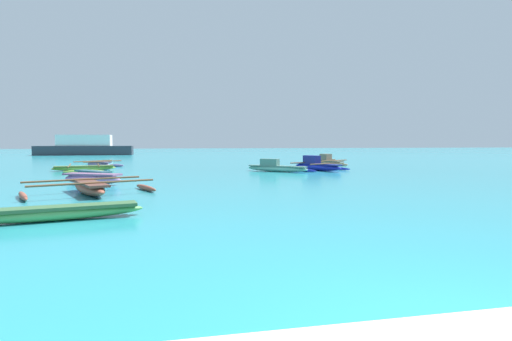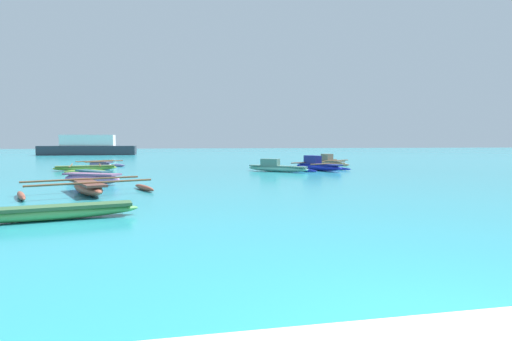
{
  "view_description": "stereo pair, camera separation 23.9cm",
  "coord_description": "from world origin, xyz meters",
  "px_view_note": "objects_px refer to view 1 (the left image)",
  "views": [
    {
      "loc": [
        -2.75,
        -2.4,
        1.82
      ],
      "look_at": [
        1.78,
        19.41,
        0.25
      ],
      "focal_mm": 28.0,
      "sensor_mm": 36.0,
      "label": 1
    },
    {
      "loc": [
        -2.52,
        -2.45,
        1.82
      ],
      "look_at": [
        1.78,
        19.41,
        0.25
      ],
      "focal_mm": 28.0,
      "sensor_mm": 36.0,
      "label": 2
    }
  ],
  "objects_px": {
    "moored_boat_7": "(84,168)",
    "moored_boat_0": "(89,188)",
    "moored_boat_3": "(316,166)",
    "moored_boat_5": "(51,213)",
    "moored_boat_4": "(328,162)",
    "distant_ferry": "(85,147)",
    "moored_boat_2": "(98,164)",
    "moored_boat_6": "(92,178)",
    "moored_boat_1": "(93,173)",
    "moored_boat_8": "(276,167)"
  },
  "relations": [
    {
      "from": "moored_boat_2",
      "to": "moored_boat_4",
      "type": "bearing_deg",
      "value": 38.17
    },
    {
      "from": "moored_boat_5",
      "to": "moored_boat_8",
      "type": "relative_size",
      "value": 1.21
    },
    {
      "from": "moored_boat_4",
      "to": "distant_ferry",
      "type": "bearing_deg",
      "value": -173.28
    },
    {
      "from": "moored_boat_3",
      "to": "distant_ferry",
      "type": "distance_m",
      "value": 42.64
    },
    {
      "from": "moored_boat_2",
      "to": "moored_boat_7",
      "type": "height_order",
      "value": "moored_boat_2"
    },
    {
      "from": "moored_boat_3",
      "to": "moored_boat_4",
      "type": "height_order",
      "value": "moored_boat_3"
    },
    {
      "from": "distant_ferry",
      "to": "moored_boat_2",
      "type": "bearing_deg",
      "value": -76.96
    },
    {
      "from": "moored_boat_5",
      "to": "moored_boat_0",
      "type": "bearing_deg",
      "value": 78.78
    },
    {
      "from": "moored_boat_0",
      "to": "moored_boat_7",
      "type": "xyz_separation_m",
      "value": [
        -2.73,
        12.54,
        -0.06
      ]
    },
    {
      "from": "moored_boat_5",
      "to": "moored_boat_8",
      "type": "xyz_separation_m",
      "value": [
        9.05,
        14.08,
        0.09
      ]
    },
    {
      "from": "moored_boat_4",
      "to": "distant_ferry",
      "type": "relative_size",
      "value": 0.26
    },
    {
      "from": "distant_ferry",
      "to": "moored_boat_4",
      "type": "bearing_deg",
      "value": -53.99
    },
    {
      "from": "moored_boat_7",
      "to": "moored_boat_6",
      "type": "bearing_deg",
      "value": -87.46
    },
    {
      "from": "moored_boat_3",
      "to": "moored_boat_5",
      "type": "height_order",
      "value": "moored_boat_3"
    },
    {
      "from": "moored_boat_5",
      "to": "distant_ferry",
      "type": "bearing_deg",
      "value": 88.3
    },
    {
      "from": "moored_boat_2",
      "to": "moored_boat_7",
      "type": "relative_size",
      "value": 0.74
    },
    {
      "from": "moored_boat_6",
      "to": "moored_boat_1",
      "type": "bearing_deg",
      "value": 129.05
    },
    {
      "from": "moored_boat_5",
      "to": "moored_boat_2",
      "type": "bearing_deg",
      "value": 84.59
    },
    {
      "from": "moored_boat_7",
      "to": "distant_ferry",
      "type": "height_order",
      "value": "distant_ferry"
    },
    {
      "from": "moored_boat_7",
      "to": "moored_boat_8",
      "type": "distance_m",
      "value": 12.34
    },
    {
      "from": "moored_boat_2",
      "to": "moored_boat_4",
      "type": "xyz_separation_m",
      "value": [
        16.79,
        -1.92,
        0.08
      ]
    },
    {
      "from": "moored_boat_4",
      "to": "moored_boat_7",
      "type": "relative_size",
      "value": 0.72
    },
    {
      "from": "moored_boat_7",
      "to": "moored_boat_0",
      "type": "bearing_deg",
      "value": -88.71
    },
    {
      "from": "moored_boat_1",
      "to": "moored_boat_5",
      "type": "bearing_deg",
      "value": -34.71
    },
    {
      "from": "moored_boat_4",
      "to": "distant_ferry",
      "type": "height_order",
      "value": "distant_ferry"
    },
    {
      "from": "moored_boat_2",
      "to": "moored_boat_8",
      "type": "distance_m",
      "value": 13.15
    },
    {
      "from": "moored_boat_4",
      "to": "moored_boat_5",
      "type": "bearing_deg",
      "value": -67.04
    },
    {
      "from": "moored_boat_6",
      "to": "moored_boat_5",
      "type": "bearing_deg",
      "value": -56.83
    },
    {
      "from": "moored_boat_0",
      "to": "moored_boat_8",
      "type": "bearing_deg",
      "value": 112.01
    },
    {
      "from": "moored_boat_7",
      "to": "moored_boat_2",
      "type": "bearing_deg",
      "value": 72.38
    },
    {
      "from": "moored_boat_2",
      "to": "moored_boat_8",
      "type": "relative_size",
      "value": 1.01
    },
    {
      "from": "moored_boat_2",
      "to": "moored_boat_4",
      "type": "height_order",
      "value": "moored_boat_4"
    },
    {
      "from": "moored_boat_0",
      "to": "moored_boat_1",
      "type": "xyz_separation_m",
      "value": [
        -1.33,
        7.82,
        -0.06
      ]
    },
    {
      "from": "moored_boat_1",
      "to": "moored_boat_4",
      "type": "height_order",
      "value": "moored_boat_4"
    },
    {
      "from": "moored_boat_0",
      "to": "moored_boat_5",
      "type": "relative_size",
      "value": 1.13
    },
    {
      "from": "moored_boat_4",
      "to": "moored_boat_8",
      "type": "xyz_separation_m",
      "value": [
        -5.25,
        -4.4,
        -0.04
      ]
    },
    {
      "from": "moored_boat_4",
      "to": "moored_boat_5",
      "type": "xyz_separation_m",
      "value": [
        -14.3,
        -18.48,
        -0.13
      ]
    },
    {
      "from": "moored_boat_1",
      "to": "moored_boat_3",
      "type": "xyz_separation_m",
      "value": [
        13.39,
        2.05,
        0.13
      ]
    },
    {
      "from": "moored_boat_7",
      "to": "moored_boat_5",
      "type": "bearing_deg",
      "value": -91.78
    },
    {
      "from": "moored_boat_3",
      "to": "moored_boat_6",
      "type": "height_order",
      "value": "moored_boat_3"
    },
    {
      "from": "moored_boat_2",
      "to": "distant_ferry",
      "type": "bearing_deg",
      "value": 147.72
    },
    {
      "from": "moored_boat_0",
      "to": "distant_ferry",
      "type": "xyz_separation_m",
      "value": [
        -9.58,
        46.6,
        0.94
      ]
    },
    {
      "from": "moored_boat_1",
      "to": "moored_boat_6",
      "type": "bearing_deg",
      "value": -30.87
    },
    {
      "from": "moored_boat_4",
      "to": "moored_boat_7",
      "type": "height_order",
      "value": "moored_boat_4"
    },
    {
      "from": "moored_boat_3",
      "to": "moored_boat_5",
      "type": "relative_size",
      "value": 0.98
    },
    {
      "from": "moored_boat_0",
      "to": "moored_boat_6",
      "type": "relative_size",
      "value": 1.68
    },
    {
      "from": "moored_boat_6",
      "to": "moored_boat_8",
      "type": "xyz_separation_m",
      "value": [
        9.69,
        5.74,
        0.01
      ]
    },
    {
      "from": "moored_boat_6",
      "to": "distant_ferry",
      "type": "distance_m",
      "value": 44.08
    },
    {
      "from": "moored_boat_2",
      "to": "moored_boat_3",
      "type": "xyz_separation_m",
      "value": [
        14.44,
        -5.66,
        0.08
      ]
    },
    {
      "from": "moored_boat_1",
      "to": "moored_boat_7",
      "type": "height_order",
      "value": "moored_boat_7"
    }
  ]
}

